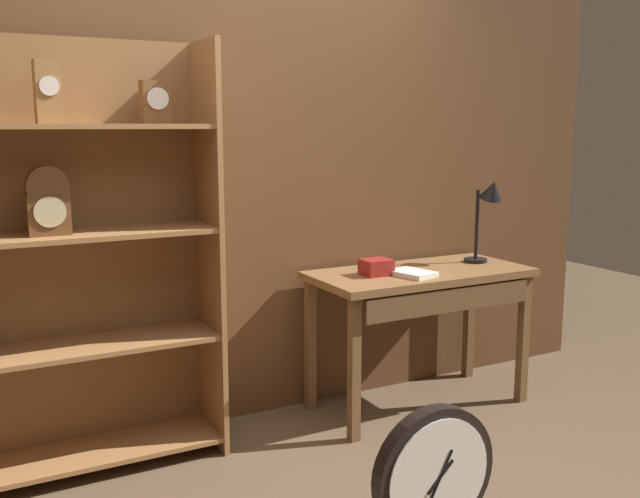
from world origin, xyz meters
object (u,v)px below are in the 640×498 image
(workbench, at_px, (422,289))
(round_clock_large, at_px, (434,477))
(toolbox_small, at_px, (376,267))
(open_repair_manual, at_px, (412,273))
(bookshelf, at_px, (40,263))
(desk_lamp, at_px, (488,205))

(workbench, bearing_deg, round_clock_large, -124.05)
(toolbox_small, height_order, open_repair_manual, toolbox_small)
(bookshelf, xyz_separation_m, workbench, (1.89, -0.14, -0.29))
(workbench, xyz_separation_m, open_repair_manual, (-0.12, -0.08, 0.11))
(desk_lamp, height_order, open_repair_manual, desk_lamp)
(toolbox_small, bearing_deg, open_repair_manual, -34.51)
(bookshelf, height_order, open_repair_manual, bookshelf)
(round_clock_large, bearing_deg, bookshelf, 132.24)
(toolbox_small, relative_size, round_clock_large, 0.28)
(desk_lamp, bearing_deg, toolbox_small, 179.80)
(workbench, xyz_separation_m, desk_lamp, (0.46, 0.03, 0.43))
(workbench, height_order, round_clock_large, workbench)
(workbench, bearing_deg, open_repair_manual, -148.25)
(desk_lamp, relative_size, open_repair_manual, 2.19)
(desk_lamp, height_order, round_clock_large, desk_lamp)
(bookshelf, distance_m, workbench, 1.92)
(toolbox_small, bearing_deg, workbench, -6.25)
(workbench, bearing_deg, toolbox_small, 173.75)
(workbench, distance_m, desk_lamp, 0.63)
(desk_lamp, relative_size, round_clock_large, 0.89)
(open_repair_manual, height_order, round_clock_large, open_repair_manual)
(bookshelf, bearing_deg, open_repair_manual, -7.06)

